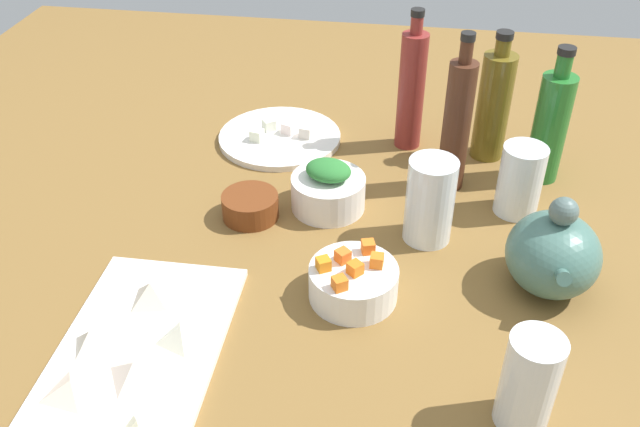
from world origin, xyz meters
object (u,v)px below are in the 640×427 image
Objects in this scene: bowl_carrots at (353,283)px; drinking_glass_0 at (430,201)px; bowl_small_side at (250,206)px; drinking_glass_2 at (529,382)px; bottle_1 at (457,124)px; bottle_0 at (494,105)px; drinking_glass_1 at (520,180)px; plate_tofu at (280,137)px; bowl_greens at (330,193)px; bottle_2 at (411,89)px; cutting_board at (137,354)px; bottle_3 at (550,125)px; teapot at (553,253)px.

bowl_carrots is 0.90× the size of drinking_glass_0.
drinking_glass_2 is at bearing 49.52° from bowl_small_side.
drinking_glass_2 is at bearing 9.55° from bottle_1.
bottle_0 is 18.68cm from drinking_glass_1.
bottle_1 is 16.89cm from drinking_glass_0.
plate_tofu is 0.98× the size of bottle_0.
bowl_small_side is at bearing -56.41° from bottle_0.
bottle_1 reaches higher than bowl_greens.
drinking_glass_1 is at bearing 100.88° from bowl_small_side.
bottle_2 is 27.62cm from drinking_glass_1.
bowl_greens reaches higher than plate_tofu.
drinking_glass_2 is (60.12, 40.89, 5.87)cm from plate_tofu.
bottle_3 is at bearing 133.12° from cutting_board.
bowl_greens is 1.02× the size of drinking_glass_1.
drinking_glass_0 is at bearing -56.74° from drinking_glass_1.
drinking_glass_1 is at bearing 12.72° from bottle_0.
bottle_3 reaches higher than drinking_glass_2.
bottle_1 is at bearing -30.75° from bottle_0.
cutting_board is 76.90cm from bottle_3.
teapot is (35.63, 46.48, 5.43)cm from plate_tofu.
drinking_glass_0 is at bearing -12.85° from bottle_1.
bowl_carrots is at bearing -6.96° from bottle_2.
bowl_small_side is (-32.34, 7.29, 1.55)cm from cutting_board.
teapot is 1.31× the size of drinking_glass_1.
bottle_0 is at bearing 154.55° from bowl_carrots.
bowl_small_side is 36.84cm from bottle_1.
bottle_2 is (-60.00, 31.55, 11.10)cm from cutting_board.
bowl_carrots reaches higher than plate_tofu.
bottle_1 reaches higher than plate_tofu.
bowl_small_side is 0.33× the size of bottle_1.
bottle_1 reaches higher than bottle_3.
bottle_3 is (6.21, 9.24, -0.13)cm from bottle_0.
drinking_glass_1 is (-8.29, 43.14, 3.98)cm from bowl_small_side.
bottle_2 is at bearing -171.13° from drinking_glass_0.
bottle_3 is 2.02× the size of drinking_glass_1.
bowl_small_side is at bearing -92.28° from drinking_glass_0.
bowl_small_side is (25.47, 0.28, 1.45)cm from plate_tofu.
drinking_glass_2 is (33.51, 11.86, -0.48)cm from drinking_glass_0.
bottle_1 reaches higher than bowl_small_side.
cutting_board is at bearing -27.74° from bottle_2.
drinking_glass_2 is at bearing -12.85° from teapot.
bottle_2 reaches higher than bowl_carrots.
cutting_board is at bearing -38.52° from bottle_0.
drinking_glass_2 reaches higher than cutting_board.
bowl_small_side is 38.01cm from bottle_2.
bottle_2 is 1.91× the size of drinking_glass_0.
cutting_board is 2.26× the size of teapot.
bottle_0 reaches higher than teapot.
drinking_glass_1 is (17.71, 4.00, -4.41)cm from bottle_0.
bowl_greens reaches higher than cutting_board.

